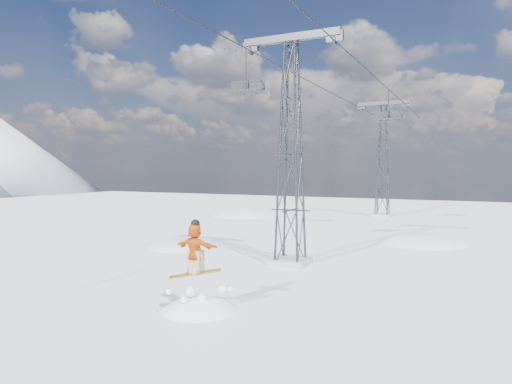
{
  "coord_description": "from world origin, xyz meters",
  "views": [
    {
      "loc": [
        9.11,
        -13.23,
        4.85
      ],
      "look_at": [
        1.03,
        3.55,
        3.87
      ],
      "focal_mm": 32.0,
      "sensor_mm": 36.0,
      "label": 1
    }
  ],
  "objects_px": {
    "snowboarder_jump": "(200,356)",
    "lift_chair_near": "(246,87)",
    "lift_tower_near": "(291,156)",
    "lift_tower_far": "(383,162)"
  },
  "relations": [
    {
      "from": "snowboarder_jump",
      "to": "lift_chair_near",
      "type": "distance_m",
      "value": 13.27
    },
    {
      "from": "lift_tower_near",
      "to": "lift_chair_near",
      "type": "distance_m",
      "value": 4.16
    },
    {
      "from": "lift_chair_near",
      "to": "lift_tower_near",
      "type": "bearing_deg",
      "value": 13.28
    },
    {
      "from": "lift_tower_far",
      "to": "lift_chair_near",
      "type": "distance_m",
      "value": 25.85
    },
    {
      "from": "lift_tower_far",
      "to": "lift_tower_near",
      "type": "bearing_deg",
      "value": -90.0
    },
    {
      "from": "lift_tower_far",
      "to": "snowboarder_jump",
      "type": "distance_m",
      "value": 33.98
    },
    {
      "from": "lift_tower_far",
      "to": "snowboarder_jump",
      "type": "relative_size",
      "value": 1.61
    },
    {
      "from": "snowboarder_jump",
      "to": "lift_chair_near",
      "type": "height_order",
      "value": "lift_chair_near"
    },
    {
      "from": "lift_tower_near",
      "to": "lift_tower_far",
      "type": "xyz_separation_m",
      "value": [
        0.0,
        25.0,
        0.0
      ]
    },
    {
      "from": "lift_tower_far",
      "to": "snowboarder_jump",
      "type": "xyz_separation_m",
      "value": [
        -0.07,
        -33.23,
        -7.09
      ]
    }
  ]
}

